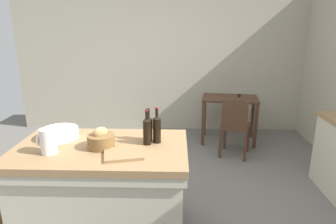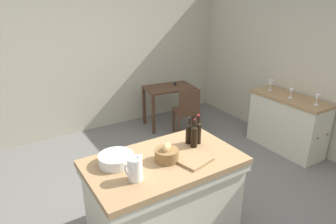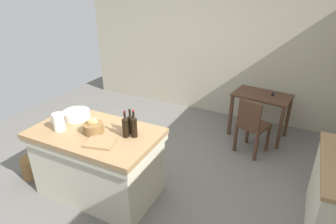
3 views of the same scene
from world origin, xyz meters
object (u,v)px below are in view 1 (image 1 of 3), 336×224
object	(u,v)px
wine_bottle_dark	(157,128)
writing_desk	(230,105)
wash_bowl	(60,133)
cutting_board	(124,154)
island_table	(104,187)
wine_bottle_green	(147,130)
wooden_chair	(235,125)
wine_bottle_amber	(148,128)
bread_basket	(101,140)
pitcher	(48,141)

from	to	relation	value
wine_bottle_dark	writing_desk	bearing A→B (deg)	64.89
wash_bowl	cutting_board	world-z (taller)	wash_bowl
island_table	wine_bottle_green	distance (m)	0.67
island_table	wine_bottle_green	bearing A→B (deg)	8.41
wooden_chair	wine_bottle_amber	size ratio (longest dim) A/B	3.02
island_table	writing_desk	distance (m)	2.82
bread_basket	wine_bottle_green	world-z (taller)	wine_bottle_green
wooden_chair	wine_bottle_amber	bearing A→B (deg)	-125.24
writing_desk	wine_bottle_amber	distance (m)	2.51
pitcher	wine_bottle_amber	xyz separation A→B (m)	(0.80, 0.31, 0.01)
wooden_chair	wine_bottle_green	bearing A→B (deg)	-123.75
wine_bottle_amber	wash_bowl	bearing A→B (deg)	178.68
wash_bowl	cutting_board	xyz separation A→B (m)	(0.66, -0.35, -0.04)
island_table	wash_bowl	size ratio (longest dim) A/B	4.52
wash_bowl	cutting_board	distance (m)	0.75
bread_basket	cutting_board	world-z (taller)	bread_basket
bread_basket	wine_bottle_green	distance (m)	0.40
writing_desk	cutting_board	xyz separation A→B (m)	(-1.31, -2.54, 0.25)
wine_bottle_amber	pitcher	bearing A→B (deg)	-158.66
wooden_chair	cutting_board	distance (m)	2.35
wine_bottle_green	writing_desk	bearing A→B (deg)	63.63
bread_basket	wine_bottle_amber	distance (m)	0.44
wash_bowl	wine_bottle_green	xyz separation A→B (m)	(0.83, -0.11, 0.08)
wash_bowl	wine_bottle_amber	bearing A→B (deg)	-1.32
wooden_chair	wine_bottle_dark	xyz separation A→B (m)	(-1.04, -1.63, 0.52)
island_table	cutting_board	size ratio (longest dim) A/B	4.88
wine_bottle_dark	wine_bottle_green	size ratio (longest dim) A/B	1.03
island_table	wash_bowl	xyz separation A→B (m)	(-0.43, 0.17, 0.46)
writing_desk	wine_bottle_green	distance (m)	2.59
island_table	cutting_board	distance (m)	0.51
writing_desk	pitcher	distance (m)	3.19
wooden_chair	wine_bottle_dark	size ratio (longest dim) A/B	2.77
cutting_board	wine_bottle_dark	size ratio (longest dim) A/B	0.94
wooden_chair	bread_basket	world-z (taller)	bread_basket
island_table	writing_desk	bearing A→B (deg)	56.80
wine_bottle_dark	cutting_board	bearing A→B (deg)	-131.82
bread_basket	wine_bottle_amber	bearing A→B (deg)	24.80
cutting_board	wine_bottle_green	bearing A→B (deg)	54.51
writing_desk	wash_bowl	size ratio (longest dim) A/B	2.90
writing_desk	pitcher	size ratio (longest dim) A/B	3.83
island_table	bread_basket	size ratio (longest dim) A/B	6.50
wine_bottle_dark	wine_bottle_amber	world-z (taller)	wine_bottle_dark
bread_basket	cutting_board	size ratio (longest dim) A/B	0.75
island_table	wine_bottle_dark	distance (m)	0.74
cutting_board	island_table	bearing A→B (deg)	142.34
bread_basket	wine_bottle_green	xyz separation A→B (m)	(0.39, 0.09, 0.06)
wooden_chair	wine_bottle_amber	xyz separation A→B (m)	(-1.12, -1.58, 0.51)
wooden_chair	wine_bottle_dark	bearing A→B (deg)	-122.43
island_table	wooden_chair	distance (m)	2.31
writing_desk	wine_bottle_green	world-z (taller)	wine_bottle_green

